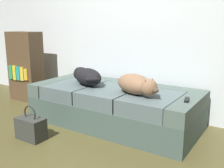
% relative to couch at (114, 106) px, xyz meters
% --- Properties ---
extents(ground_plane, '(10.00, 10.00, 0.00)m').
position_rel_couch_xyz_m(ground_plane, '(0.00, -1.00, -0.23)').
color(ground_plane, '#4E4725').
extents(back_wall, '(6.40, 0.10, 2.80)m').
position_rel_couch_xyz_m(back_wall, '(0.00, 0.61, 1.17)').
color(back_wall, silver).
rests_on(back_wall, ground).
extents(couch, '(2.05, 0.94, 0.47)m').
position_rel_couch_xyz_m(couch, '(0.00, 0.00, 0.00)').
color(couch, '#3F524B').
rests_on(couch, ground).
extents(dog_dark, '(0.60, 0.43, 0.21)m').
position_rel_couch_xyz_m(dog_dark, '(-0.37, -0.07, 0.34)').
color(dog_dark, black).
rests_on(dog_dark, couch).
extents(dog_tan, '(0.62, 0.43, 0.22)m').
position_rel_couch_xyz_m(dog_tan, '(0.38, -0.15, 0.35)').
color(dog_tan, brown).
rests_on(dog_tan, couch).
extents(tv_remote, '(0.08, 0.16, 0.02)m').
position_rel_couch_xyz_m(tv_remote, '(0.92, -0.09, 0.25)').
color(tv_remote, black).
rests_on(tv_remote, couch).
extents(handbag, '(0.32, 0.18, 0.38)m').
position_rel_couch_xyz_m(handbag, '(-0.51, -0.88, -0.11)').
color(handbag, '#323430').
rests_on(handbag, ground).
extents(bookshelf, '(0.56, 0.30, 1.10)m').
position_rel_couch_xyz_m(bookshelf, '(-1.76, 0.12, 0.32)').
color(bookshelf, '#503B27').
rests_on(bookshelf, ground).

